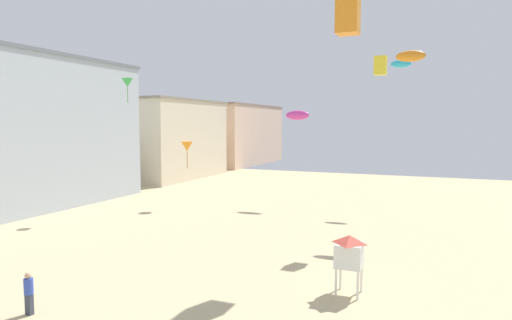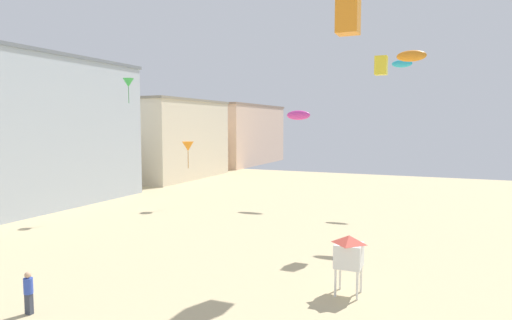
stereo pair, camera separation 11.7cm
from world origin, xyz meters
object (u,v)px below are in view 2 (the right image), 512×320
Objects in this scene: kite_orange_box at (348,17)px; kite_orange_parafoil at (411,56)px; kite_cyan_parafoil at (402,64)px; kite_orange_delta at (188,146)px; lifeguard_stand at (349,252)px; kite_yellow_box at (381,66)px; kite_magenta_parafoil at (298,115)px; kite_green_delta at (128,83)px; kite_flyer at (28,291)px.

kite_orange_box is 8.36m from kite_orange_parafoil.
kite_orange_parafoil is at bearing 71.81° from kite_orange_box.
kite_orange_delta is at bearing -157.59° from kite_cyan_parafoil.
lifeguard_stand is at bearing -76.19° from kite_orange_box.
kite_orange_parafoil reaches higher than kite_yellow_box.
kite_orange_delta is 19.61m from kite_cyan_parafoil.
kite_green_delta is (-11.26, -9.05, 2.48)m from kite_magenta_parafoil.
kite_orange_parafoil reaches higher than lifeguard_stand.
kite_magenta_parafoil is 9.75m from kite_cyan_parafoil.
kite_orange_box is 0.93× the size of kite_orange_parafoil.
kite_yellow_box is 19.52m from kite_green_delta.
kite_magenta_parafoil is 1.11× the size of kite_green_delta.
kite_orange_parafoil is at bearing -34.18° from kite_magenta_parafoil.
kite_orange_parafoil is (9.81, -6.66, 3.66)m from kite_magenta_parafoil.
kite_magenta_parafoil is at bearing 131.18° from kite_yellow_box.
kite_orange_box is 5.55m from kite_yellow_box.
kite_orange_box is at bearing -94.33° from kite_cyan_parafoil.
kite_magenta_parafoil is at bearing 29.88° from kite_orange_delta.
kite_orange_parafoil is (21.07, 2.39, 1.18)m from kite_green_delta.
kite_yellow_box is (8.25, -9.43, 2.79)m from kite_magenta_parafoil.
kite_cyan_parafoil is (1.26, 16.67, -0.37)m from kite_orange_box.
kite_orange_box is (7.22, -14.54, 4.69)m from kite_magenta_parafoil.
kite_orange_parafoil is at bearing -81.40° from kite_cyan_parafoil.
kite_orange_parafoil is (2.59, 7.88, -1.03)m from kite_orange_box.
kite_green_delta is at bearing -141.21° from kite_magenta_parafoil.
kite_flyer is at bearing -111.09° from kite_cyan_parafoil.
kite_magenta_parafoil is at bearing 116.39° from kite_orange_box.
kite_magenta_parafoil is at bearing -165.91° from kite_cyan_parafoil.
kite_orange_parafoil reaches higher than kite_magenta_parafoil.
kite_magenta_parafoil is (2.37, 26.00, 7.05)m from kite_flyer.
kite_orange_box reaches higher than kite_orange_delta.
kite_green_delta reaches higher than kite_flyer.
kite_yellow_box reaches higher than kite_green_delta.
kite_flyer is at bearing -62.31° from kite_green_delta.
kite_yellow_box is (10.62, 16.57, 9.84)m from kite_flyer.
lifeguard_stand is 1.09× the size of kite_orange_delta.
kite_green_delta reaches higher than kite_orange_delta.
kite_green_delta is at bearing 139.52° from lifeguard_stand.
kite_orange_box is (9.59, 11.46, 11.74)m from kite_flyer.
lifeguard_stand is (10.76, 6.68, 0.92)m from kite_flyer.
kite_orange_box is 1.55× the size of kite_yellow_box.
kite_magenta_parafoil reaches higher than lifeguard_stand.
kite_orange_box is at bearing -63.61° from kite_magenta_parafoil.
lifeguard_stand is 13.33m from kite_yellow_box.
kite_magenta_parafoil reaches higher than kite_flyer.
kite_green_delta is at bearing 178.90° from kite_yellow_box.
kite_orange_delta is 1.39× the size of kite_cyan_parafoil.
kite_orange_delta is (-6.07, 21.15, 4.33)m from kite_flyer.
kite_cyan_parafoil is (10.85, 28.13, 11.38)m from kite_flyer.
kite_green_delta is (-18.48, 5.49, -2.21)m from kite_orange_box.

